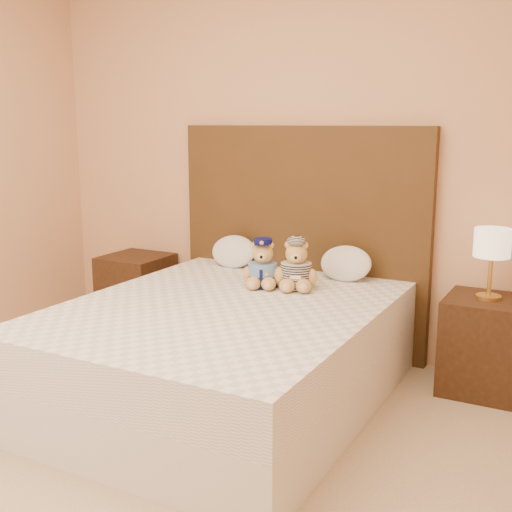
{
  "coord_description": "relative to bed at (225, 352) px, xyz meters",
  "views": [
    {
      "loc": [
        1.74,
        -1.68,
        1.52
      ],
      "look_at": [
        0.06,
        1.45,
        0.78
      ],
      "focal_mm": 45.0,
      "sensor_mm": 36.0,
      "label": 1
    }
  ],
  "objects": [
    {
      "name": "pillow_right",
      "position": [
        0.39,
        0.83,
        0.39
      ],
      "size": [
        0.33,
        0.21,
        0.23
      ],
      "primitive_type": "ellipsoid",
      "color": "white",
      "rests_on": "bed"
    },
    {
      "name": "nightstand_left",
      "position": [
        -1.25,
        0.8,
        -0.0
      ],
      "size": [
        0.45,
        0.45,
        0.55
      ],
      "primitive_type": "cube",
      "color": "#3D2013",
      "rests_on": "ground"
    },
    {
      "name": "lamp",
      "position": [
        1.25,
        0.8,
        0.57
      ],
      "size": [
        0.2,
        0.2,
        0.4
      ],
      "color": "gold",
      "rests_on": "nightstand_right"
    },
    {
      "name": "teddy_police",
      "position": [
        0.01,
        0.44,
        0.42
      ],
      "size": [
        0.32,
        0.31,
        0.29
      ],
      "primitive_type": null,
      "rotation": [
        0.0,
        0.0,
        0.35
      ],
      "color": "tan",
      "rests_on": "bed"
    },
    {
      "name": "pillow_left",
      "position": [
        -0.42,
        0.83,
        0.39
      ],
      "size": [
        0.33,
        0.21,
        0.23
      ],
      "primitive_type": "ellipsoid",
      "color": "white",
      "rests_on": "bed"
    },
    {
      "name": "teddy_prisoner",
      "position": [
        0.21,
        0.48,
        0.42
      ],
      "size": [
        0.34,
        0.33,
        0.3
      ],
      "primitive_type": null,
      "rotation": [
        0.0,
        0.0,
        0.39
      ],
      "color": "tan",
      "rests_on": "bed"
    },
    {
      "name": "headboard",
      "position": [
        0.0,
        1.01,
        0.47
      ],
      "size": [
        1.75,
        0.08,
        1.5
      ],
      "primitive_type": "cube",
      "color": "#462C15",
      "rests_on": "ground"
    },
    {
      "name": "room_walls",
      "position": [
        0.0,
        -0.74,
        1.53
      ],
      "size": [
        4.04,
        4.52,
        2.72
      ],
      "color": "tan",
      "rests_on": "ground"
    },
    {
      "name": "ground",
      "position": [
        0.0,
        -1.2,
        -0.28
      ],
      "size": [
        4.0,
        4.5,
        0.0
      ],
      "primitive_type": "cube",
      "color": "#C4AE8C",
      "rests_on": "ground"
    },
    {
      "name": "bed",
      "position": [
        0.0,
        0.0,
        0.0
      ],
      "size": [
        1.6,
        2.0,
        0.55
      ],
      "color": "white",
      "rests_on": "ground"
    },
    {
      "name": "nightstand_right",
      "position": [
        1.25,
        0.8,
        -0.0
      ],
      "size": [
        0.45,
        0.45,
        0.55
      ],
      "primitive_type": "cube",
      "color": "#3D2013",
      "rests_on": "ground"
    }
  ]
}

